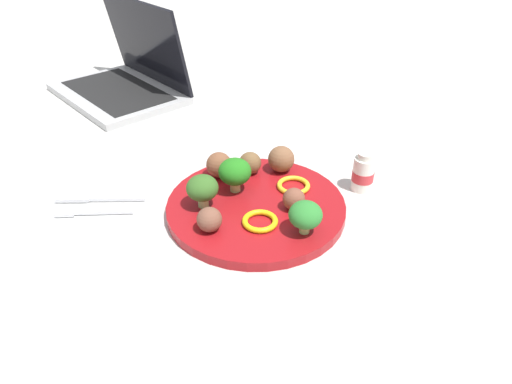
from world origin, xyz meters
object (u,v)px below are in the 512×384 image
(plate, at_px, (256,207))
(meatball_far_rim, at_px, (219,165))
(broccoli_floret_far_rim, at_px, (202,190))
(meatball_center, at_px, (251,163))
(laptop, at_px, (126,78))
(meatball_mid_right, at_px, (294,199))
(broccoli_floret_front_left, at_px, (305,215))
(pepper_ring_mid_right, at_px, (293,185))
(meatball_mid_left, at_px, (209,220))
(yogurt_bottle, at_px, (363,173))
(napkin, at_px, (99,207))
(broccoli_floret_back_right, at_px, (235,172))
(knife, at_px, (96,198))
(pepper_ring_front_right, at_px, (258,221))
(meatball_front_right, at_px, (281,159))
(fork, at_px, (90,211))

(plate, xyz_separation_m, meatball_far_rim, (0.05, -0.09, 0.03))
(broccoli_floret_far_rim, bearing_deg, meatball_center, -131.28)
(meatball_center, height_order, laptop, laptop)
(broccoli_floret_far_rim, distance_m, meatball_center, 0.13)
(meatball_mid_right, bearing_deg, meatball_far_rim, -44.74)
(broccoli_floret_front_left, bearing_deg, pepper_ring_mid_right, -92.52)
(broccoli_floret_front_left, distance_m, meatball_mid_left, 0.14)
(meatball_center, distance_m, yogurt_bottle, 0.19)
(broccoli_floret_front_left, relative_size, laptop, 0.13)
(broccoli_floret_front_left, bearing_deg, yogurt_bottle, -134.75)
(broccoli_floret_far_rim, distance_m, pepper_ring_mid_right, 0.16)
(napkin, bearing_deg, broccoli_floret_front_left, 159.62)
(pepper_ring_mid_right, relative_size, napkin, 0.32)
(broccoli_floret_back_right, bearing_deg, laptop, -64.62)
(napkin, bearing_deg, broccoli_floret_back_right, -179.07)
(broccoli_floret_front_left, relative_size, knife, 0.34)
(plate, height_order, meatball_center, meatball_center)
(napkin, relative_size, knife, 1.17)
(meatball_mid_right, xyz_separation_m, pepper_ring_mid_right, (-0.01, -0.06, -0.01))
(meatball_mid_left, bearing_deg, laptop, -72.35)
(pepper_ring_front_right, xyz_separation_m, laptop, (0.25, -0.57, 0.02))
(meatball_front_right, relative_size, yogurt_bottle, 0.66)
(plate, xyz_separation_m, meatball_mid_left, (0.07, 0.06, 0.03))
(broccoli_floret_far_rim, distance_m, knife, 0.19)
(meatball_front_right, bearing_deg, knife, 7.24)
(broccoli_floret_back_right, distance_m, napkin, 0.22)
(plate, distance_m, pepper_ring_front_right, 0.06)
(broccoli_floret_front_left, distance_m, meatball_center, 0.18)
(meatball_front_right, bearing_deg, meatball_mid_right, 90.90)
(meatball_front_right, bearing_deg, fork, 13.53)
(broccoli_floret_front_left, relative_size, pepper_ring_front_right, 0.94)
(plate, height_order, broccoli_floret_front_left, broccoli_floret_front_left)
(meatball_mid_left, height_order, yogurt_bottle, yogurt_bottle)
(fork, relative_size, laptop, 0.31)
(meatball_far_rim, relative_size, meatball_mid_left, 1.18)
(meatball_mid_right, relative_size, knife, 0.24)
(broccoli_floret_back_right, relative_size, laptop, 0.15)
(broccoli_floret_far_rim, xyz_separation_m, yogurt_bottle, (-0.27, -0.05, -0.02))
(meatball_mid_left, distance_m, laptop, 0.61)
(pepper_ring_mid_right, distance_m, yogurt_bottle, 0.12)
(meatball_front_right, bearing_deg, pepper_ring_front_right, 68.69)
(meatball_mid_right, relative_size, laptop, 0.09)
(meatball_far_rim, distance_m, fork, 0.22)
(meatball_center, bearing_deg, yogurt_bottle, 165.50)
(pepper_ring_mid_right, relative_size, laptop, 0.14)
(meatball_mid_left, xyz_separation_m, yogurt_bottle, (-0.26, -0.10, -0.00))
(broccoli_floret_far_rim, bearing_deg, plate, -177.59)
(broccoli_floret_far_rim, relative_size, fork, 0.44)
(fork, distance_m, yogurt_bottle, 0.44)
(meatball_mid_right, xyz_separation_m, knife, (0.31, -0.07, -0.03))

